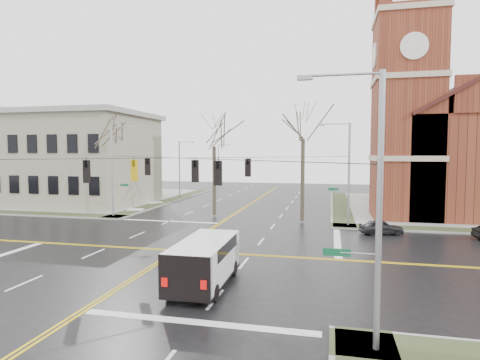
% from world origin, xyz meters
% --- Properties ---
extents(ground, '(120.00, 120.00, 0.00)m').
position_xyz_m(ground, '(0.00, 0.00, 0.00)').
color(ground, black).
rests_on(ground, ground).
extents(sidewalks, '(80.00, 80.00, 0.17)m').
position_xyz_m(sidewalks, '(0.00, 0.00, 0.08)').
color(sidewalks, gray).
rests_on(sidewalks, ground).
extents(road_markings, '(100.00, 100.00, 0.01)m').
position_xyz_m(road_markings, '(0.00, 0.00, 0.01)').
color(road_markings, gold).
rests_on(road_markings, ground).
extents(church, '(24.28, 27.48, 27.50)m').
position_xyz_m(church, '(24.76, 24.78, 8.43)').
color(church, maroon).
rests_on(church, ground).
extents(civic_building_a, '(18.00, 14.00, 11.00)m').
position_xyz_m(civic_building_a, '(-22.00, 20.00, 5.50)').
color(civic_building_a, gray).
rests_on(civic_building_a, ground).
extents(signal_pole_ne, '(2.75, 0.22, 9.00)m').
position_xyz_m(signal_pole_ne, '(11.32, 11.50, 4.95)').
color(signal_pole_ne, gray).
rests_on(signal_pole_ne, ground).
extents(signal_pole_nw, '(2.75, 0.22, 9.00)m').
position_xyz_m(signal_pole_nw, '(-11.32, 11.50, 4.95)').
color(signal_pole_nw, gray).
rests_on(signal_pole_nw, ground).
extents(signal_pole_se, '(2.75, 0.22, 9.00)m').
position_xyz_m(signal_pole_se, '(11.32, -11.50, 4.95)').
color(signal_pole_se, gray).
rests_on(signal_pole_se, ground).
extents(span_wires, '(23.02, 23.02, 0.03)m').
position_xyz_m(span_wires, '(0.00, 0.00, 6.20)').
color(span_wires, black).
rests_on(span_wires, ground).
extents(traffic_signals, '(8.21, 8.26, 1.30)m').
position_xyz_m(traffic_signals, '(-0.00, -0.67, 5.45)').
color(traffic_signals, black).
rests_on(traffic_signals, ground).
extents(streetlight_north_a, '(2.30, 0.20, 8.00)m').
position_xyz_m(streetlight_north_a, '(-10.65, 28.00, 4.47)').
color(streetlight_north_a, gray).
rests_on(streetlight_north_a, ground).
extents(streetlight_north_b, '(2.30, 0.20, 8.00)m').
position_xyz_m(streetlight_north_b, '(-10.65, 48.00, 4.47)').
color(streetlight_north_b, gray).
rests_on(streetlight_north_b, ground).
extents(cargo_van, '(2.43, 6.01, 2.26)m').
position_xyz_m(cargo_van, '(3.98, -6.15, 1.34)').
color(cargo_van, white).
rests_on(cargo_van, ground).
extents(parked_car_a, '(3.63, 2.08, 1.16)m').
position_xyz_m(parked_car_a, '(13.96, 8.64, 0.58)').
color(parked_car_a, black).
rests_on(parked_car_a, ground).
extents(tree_nw_far, '(4.00, 4.00, 10.55)m').
position_xyz_m(tree_nw_far, '(-13.48, 13.93, 7.65)').
color(tree_nw_far, '#3A3025').
rests_on(tree_nw_far, ground).
extents(tree_nw_near, '(4.00, 4.00, 10.50)m').
position_xyz_m(tree_nw_near, '(-1.61, 14.17, 7.61)').
color(tree_nw_near, '#3A3025').
rests_on(tree_nw_near, ground).
extents(tree_ne, '(4.00, 4.00, 11.47)m').
position_xyz_m(tree_ne, '(7.39, 12.72, 8.30)').
color(tree_ne, '#3A3025').
rests_on(tree_ne, ground).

